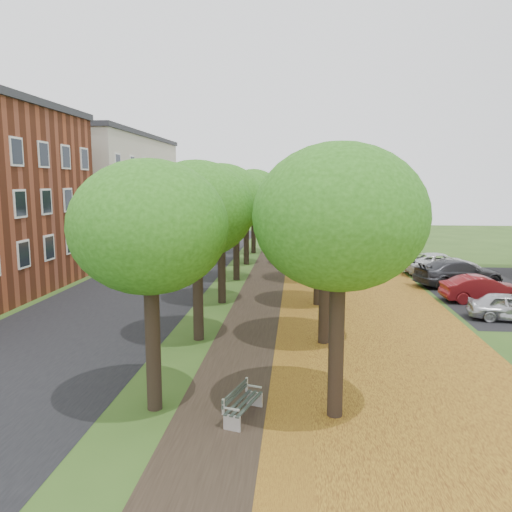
% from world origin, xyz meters
% --- Properties ---
extents(ground, '(120.00, 120.00, 0.00)m').
position_xyz_m(ground, '(0.00, 0.00, 0.00)').
color(ground, '#2D4C19').
rests_on(ground, ground).
extents(street_asphalt, '(8.00, 70.00, 0.01)m').
position_xyz_m(street_asphalt, '(-7.50, 15.00, 0.00)').
color(street_asphalt, black).
rests_on(street_asphalt, ground).
extents(footpath, '(3.20, 70.00, 0.01)m').
position_xyz_m(footpath, '(0.00, 15.00, 0.00)').
color(footpath, black).
rests_on(footpath, ground).
extents(leaf_verge, '(7.50, 70.00, 0.01)m').
position_xyz_m(leaf_verge, '(5.00, 15.00, 0.01)').
color(leaf_verge, '#B78421').
rests_on(leaf_verge, ground).
extents(parking_lot, '(9.00, 16.00, 0.01)m').
position_xyz_m(parking_lot, '(13.50, 16.00, 0.00)').
color(parking_lot, black).
rests_on(parking_lot, ground).
extents(tree_row_west, '(4.36, 34.36, 6.70)m').
position_xyz_m(tree_row_west, '(-2.20, 15.00, 4.83)').
color(tree_row_west, black).
rests_on(tree_row_west, ground).
extents(tree_row_east, '(4.36, 34.36, 6.70)m').
position_xyz_m(tree_row_east, '(2.60, 15.00, 4.83)').
color(tree_row_east, black).
rests_on(tree_row_east, ground).
extents(building_cream, '(10.30, 20.30, 10.40)m').
position_xyz_m(building_cream, '(-17.00, 33.00, 5.21)').
color(building_cream, beige).
rests_on(building_cream, ground).
extents(bench, '(0.92, 1.68, 0.76)m').
position_xyz_m(bench, '(0.20, -0.32, 0.40)').
color(bench, '#252E28').
rests_on(bench, ground).
extents(car_silver, '(3.79, 2.01, 1.23)m').
position_xyz_m(car_silver, '(11.00, 9.80, 0.61)').
color(car_silver, '#BBBAC0').
rests_on(car_silver, ground).
extents(car_red, '(4.13, 1.64, 1.34)m').
position_xyz_m(car_red, '(11.00, 13.24, 0.67)').
color(car_red, maroon).
rests_on(car_red, ground).
extents(car_grey, '(5.64, 3.53, 1.52)m').
position_xyz_m(car_grey, '(11.00, 17.20, 0.76)').
color(car_grey, '#303034').
rests_on(car_grey, ground).
extents(car_white, '(5.47, 3.27, 1.42)m').
position_xyz_m(car_white, '(11.00, 20.90, 0.71)').
color(car_white, silver).
rests_on(car_white, ground).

